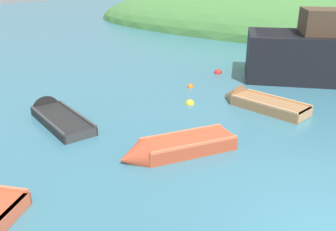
{
  "coord_description": "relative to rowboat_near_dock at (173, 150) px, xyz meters",
  "views": [
    {
      "loc": [
        -0.25,
        -6.04,
        4.53
      ],
      "look_at": [
        -5.78,
        3.2,
        0.23
      ],
      "focal_mm": 37.18,
      "sensor_mm": 36.0,
      "label": 1
    }
  ],
  "objects": [
    {
      "name": "rowboat_near_dock",
      "position": [
        0.0,
        0.0,
        0.0
      ],
      "size": [
        2.69,
        3.21,
        0.91
      ],
      "rotation": [
        0.0,
        0.0,
        4.08
      ],
      "color": "#C64C2D",
      "rests_on": "ground"
    },
    {
      "name": "rowboat_portside",
      "position": [
        -4.78,
        0.15,
        -0.05
      ],
      "size": [
        3.86,
        2.35,
        1.03
      ],
      "rotation": [
        0.0,
        0.0,
        2.77
      ],
      "color": "black",
      "rests_on": "ground"
    },
    {
      "name": "rowboat_outer_right",
      "position": [
        0.79,
        4.9,
        -0.02
      ],
      "size": [
        3.56,
        1.95,
        1.06
      ],
      "rotation": [
        0.0,
        0.0,
        2.88
      ],
      "color": "#9E7047",
      "rests_on": "ground"
    },
    {
      "name": "buoy_yellow",
      "position": [
        -1.48,
        3.85,
        -0.13
      ],
      "size": [
        0.35,
        0.35,
        0.35
      ],
      "primitive_type": "sphere",
      "color": "yellow",
      "rests_on": "ground"
    },
    {
      "name": "buoy_orange",
      "position": [
        -2.47,
        5.8,
        -0.13
      ],
      "size": [
        0.29,
        0.29,
        0.29
      ],
      "primitive_type": "sphere",
      "color": "orange",
      "rests_on": "ground"
    },
    {
      "name": "buoy_red",
      "position": [
        -2.38,
        8.66,
        -0.13
      ],
      "size": [
        0.4,
        0.4,
        0.4
      ],
      "primitive_type": "sphere",
      "color": "red",
      "rests_on": "ground"
    }
  ]
}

